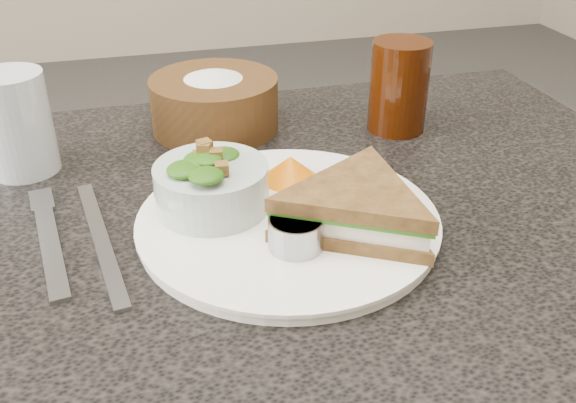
# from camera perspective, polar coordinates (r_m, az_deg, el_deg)

# --- Properties ---
(dinner_plate) EXTENTS (0.30, 0.30, 0.01)m
(dinner_plate) POSITION_cam_1_polar(r_m,az_deg,el_deg) (0.64, -0.00, -1.82)
(dinner_plate) COLOR white
(dinner_plate) RESTS_ON dining_table
(sandwich) EXTENTS (0.24, 0.24, 0.05)m
(sandwich) POSITION_cam_1_polar(r_m,az_deg,el_deg) (0.61, 6.10, -0.59)
(sandwich) COLOR brown
(sandwich) RESTS_ON dinner_plate
(salad_bowl) EXTENTS (0.14, 0.14, 0.07)m
(salad_bowl) POSITION_cam_1_polar(r_m,az_deg,el_deg) (0.64, -6.83, 1.96)
(salad_bowl) COLOR #A7B7B0
(salad_bowl) RESTS_ON dinner_plate
(dressing_ramekin) EXTENTS (0.05, 0.05, 0.03)m
(dressing_ramekin) POSITION_cam_1_polar(r_m,az_deg,el_deg) (0.59, 0.72, -2.84)
(dressing_ramekin) COLOR gray
(dressing_ramekin) RESTS_ON dinner_plate
(orange_wedge) EXTENTS (0.08, 0.08, 0.03)m
(orange_wedge) POSITION_cam_1_polar(r_m,az_deg,el_deg) (0.70, 0.21, 2.96)
(orange_wedge) COLOR orange
(orange_wedge) RESTS_ON dinner_plate
(fork) EXTENTS (0.04, 0.18, 0.00)m
(fork) POSITION_cam_1_polar(r_m,az_deg,el_deg) (0.66, -20.38, -3.63)
(fork) COLOR #A3A4A4
(fork) RESTS_ON dining_table
(knife) EXTENTS (0.05, 0.23, 0.00)m
(knife) POSITION_cam_1_polar(r_m,az_deg,el_deg) (0.65, -16.28, -3.29)
(knife) COLOR #9B9DA3
(knife) RESTS_ON dining_table
(bread_basket) EXTENTS (0.21, 0.21, 0.09)m
(bread_basket) POSITION_cam_1_polar(r_m,az_deg,el_deg) (0.85, -6.58, 9.42)
(bread_basket) COLOR brown
(bread_basket) RESTS_ON dining_table
(cola_glass) EXTENTS (0.09, 0.09, 0.13)m
(cola_glass) POSITION_cam_1_polar(r_m,az_deg,el_deg) (0.85, 9.87, 10.43)
(cola_glass) COLOR black
(cola_glass) RESTS_ON dining_table
(water_glass) EXTENTS (0.08, 0.08, 0.12)m
(water_glass) POSITION_cam_1_polar(r_m,az_deg,el_deg) (0.79, -22.98, 6.41)
(water_glass) COLOR #B4BCC3
(water_glass) RESTS_ON dining_table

